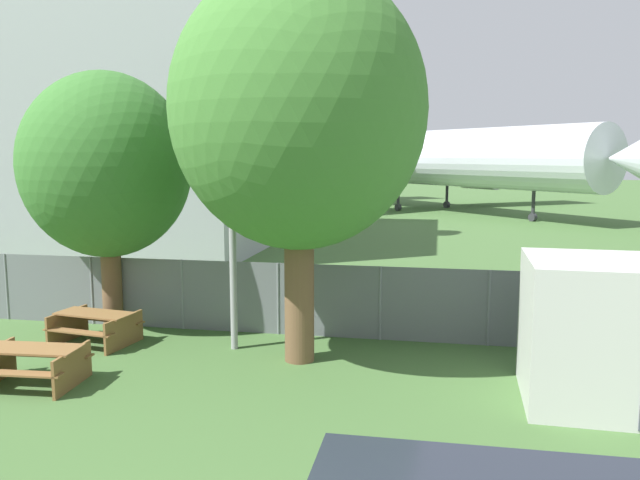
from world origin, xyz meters
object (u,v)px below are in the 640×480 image
at_px(tree_left_of_cabin, 298,110).
at_px(portable_cabin, 620,333).
at_px(picnic_bench_near_cabin, 95,324).
at_px(tree_near_hangar, 107,166).
at_px(picnic_bench_open_grass, 32,362).
at_px(airplane, 433,158).

bearing_deg(tree_left_of_cabin, portable_cabin, -11.83).
height_order(picnic_bench_near_cabin, tree_near_hangar, tree_near_hangar).
distance_m(picnic_bench_near_cabin, tree_left_of_cabin, 7.04).
height_order(picnic_bench_open_grass, tree_near_hangar, tree_near_hangar).
bearing_deg(airplane, picnic_bench_open_grass, -52.08).
distance_m(picnic_bench_open_grass, tree_left_of_cabin, 7.27).
bearing_deg(portable_cabin, airplane, 97.31).
height_order(picnic_bench_open_grass, tree_left_of_cabin, tree_left_of_cabin).
height_order(picnic_bench_near_cabin, picnic_bench_open_grass, same).
bearing_deg(airplane, tree_left_of_cabin, -45.77).
xyz_separation_m(airplane, tree_left_of_cabin, (-2.33, -38.99, 1.16)).
distance_m(picnic_bench_open_grass, tree_near_hangar, 5.62).
height_order(airplane, tree_left_of_cabin, airplane).
relative_size(portable_cabin, tree_near_hangar, 0.51).
height_order(airplane, picnic_bench_near_cabin, airplane).
relative_size(picnic_bench_open_grass, tree_near_hangar, 0.30).
relative_size(airplane, tree_near_hangar, 4.95).
bearing_deg(picnic_bench_near_cabin, tree_left_of_cabin, -2.94).
distance_m(portable_cabin, picnic_bench_open_grass, 11.01).
bearing_deg(airplane, picnic_bench_near_cabin, -53.12).
xyz_separation_m(portable_cabin, tree_left_of_cabin, (-6.14, 1.29, 4.07)).
relative_size(picnic_bench_near_cabin, tree_left_of_cabin, 0.24).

